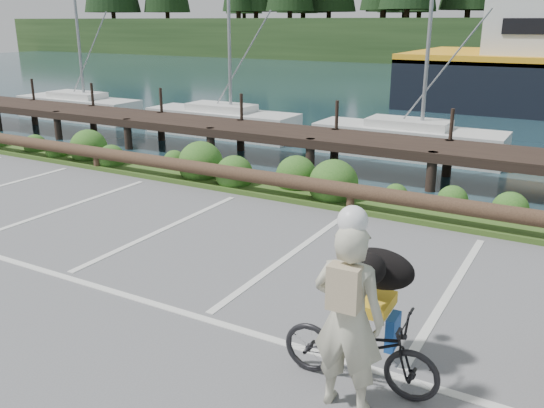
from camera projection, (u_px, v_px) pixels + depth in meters
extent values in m
plane|color=#5B5A5D|center=(220.00, 306.00, 7.76)|extent=(72.00, 72.00, 0.00)
cube|color=#3D5B21|center=(363.00, 201.00, 12.13)|extent=(34.00, 1.60, 0.10)
imported|color=black|center=(360.00, 347.00, 5.96)|extent=(1.71, 0.65, 0.89)
imported|color=#B9B69C|center=(348.00, 319.00, 5.46)|extent=(0.72, 0.49, 1.94)
ellipsoid|color=black|center=(379.00, 269.00, 6.21)|extent=(0.41, 0.80, 0.45)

